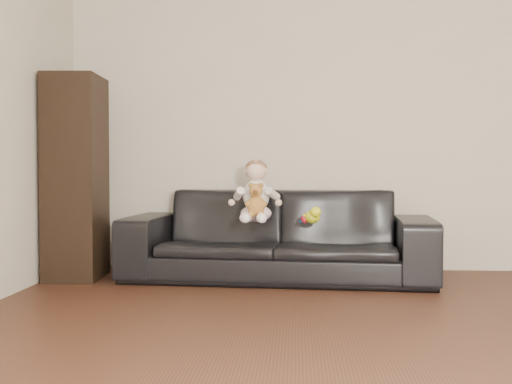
# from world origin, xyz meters

# --- Properties ---
(floor) EXTENTS (5.50, 5.50, 0.00)m
(floor) POSITION_xyz_m (0.00, 0.00, 0.00)
(floor) COLOR #402316
(floor) RESTS_ON ground
(wall_back) EXTENTS (5.00, 0.00, 5.00)m
(wall_back) POSITION_xyz_m (0.00, 2.75, 1.30)
(wall_back) COLOR beige
(wall_back) RESTS_ON ground
(sofa) EXTENTS (2.36, 1.08, 0.67)m
(sofa) POSITION_xyz_m (-0.76, 2.25, 0.34)
(sofa) COLOR black
(sofa) RESTS_ON floor
(cabinet) EXTENTS (0.41, 0.55, 1.53)m
(cabinet) POSITION_xyz_m (-2.29, 2.18, 0.77)
(cabinet) COLOR black
(cabinet) RESTS_ON floor
(shelf_item) EXTENTS (0.19, 0.26, 0.28)m
(shelf_item) POSITION_xyz_m (-2.27, 2.18, 1.11)
(shelf_item) COLOR silver
(shelf_item) RESTS_ON cabinet
(baby) EXTENTS (0.32, 0.39, 0.46)m
(baby) POSITION_xyz_m (-0.92, 2.13, 0.64)
(baby) COLOR #F6D0DA
(baby) RESTS_ON sofa
(teddy_bear) EXTENTS (0.14, 0.14, 0.24)m
(teddy_bear) POSITION_xyz_m (-0.91, 1.99, 0.61)
(teddy_bear) COLOR #A66F2F
(teddy_bear) RESTS_ON sofa
(toy_green) EXTENTS (0.14, 0.16, 0.09)m
(toy_green) POSITION_xyz_m (-0.51, 2.01, 0.49)
(toy_green) COLOR #D0D819
(toy_green) RESTS_ON sofa
(toy_rattle) EXTENTS (0.07, 0.07, 0.06)m
(toy_rattle) POSITION_xyz_m (-0.56, 2.03, 0.47)
(toy_rattle) COLOR red
(toy_rattle) RESTS_ON sofa
(toy_blue_disc) EXTENTS (0.13, 0.13, 0.01)m
(toy_blue_disc) POSITION_xyz_m (-0.55, 2.11, 0.45)
(toy_blue_disc) COLOR blue
(toy_blue_disc) RESTS_ON sofa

